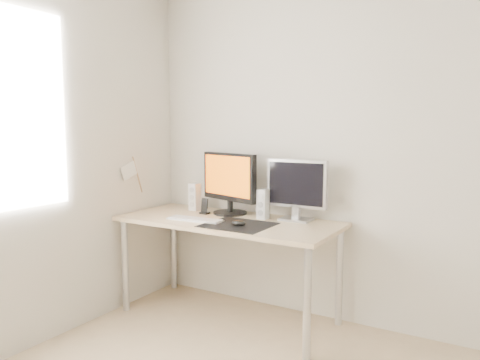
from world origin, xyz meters
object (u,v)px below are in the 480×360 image
at_px(main_monitor, 229,181).
at_px(speaker_right, 263,204).
at_px(mouse, 239,223).
at_px(keyboard, 195,219).
at_px(phone_dock, 205,209).
at_px(second_monitor, 297,187).
at_px(speaker_left, 195,197).
at_px(desk, 228,230).

xyz_separation_m(main_monitor, speaker_right, (0.31, -0.03, -0.15)).
relative_size(mouse, keyboard, 0.24).
distance_m(speaker_right, phone_dock, 0.48).
bearing_deg(second_monitor, speaker_left, -177.24).
bearing_deg(keyboard, mouse, -0.67).
height_order(desk, speaker_left, speaker_left).
distance_m(mouse, speaker_right, 0.32).
bearing_deg(desk, second_monitor, 27.31).
xyz_separation_m(desk, second_monitor, (0.43, 0.22, 0.32)).
height_order(speaker_right, keyboard, speaker_right).
height_order(second_monitor, speaker_right, second_monitor).
relative_size(main_monitor, speaker_right, 2.50).
height_order(mouse, speaker_right, speaker_right).
distance_m(mouse, speaker_left, 0.70).
height_order(main_monitor, speaker_left, main_monitor).
bearing_deg(desk, phone_dock, 161.09).
xyz_separation_m(second_monitor, speaker_right, (-0.23, -0.07, -0.13)).
relative_size(main_monitor, second_monitor, 1.20).
distance_m(second_monitor, keyboard, 0.76).
distance_m(second_monitor, phone_dock, 0.75).
height_order(main_monitor, second_monitor, main_monitor).
relative_size(speaker_right, keyboard, 0.51).
bearing_deg(keyboard, second_monitor, 31.05).
bearing_deg(second_monitor, mouse, -123.89).
bearing_deg(desk, mouse, -40.23).
bearing_deg(second_monitor, main_monitor, -175.68).
relative_size(speaker_left, speaker_right, 1.00).
bearing_deg(keyboard, speaker_right, 38.01).
bearing_deg(phone_dock, second_monitor, 10.49).
bearing_deg(second_monitor, speaker_right, -163.21).
xyz_separation_m(desk, phone_dock, (-0.27, 0.09, 0.11)).
relative_size(mouse, phone_dock, 0.86).
bearing_deg(main_monitor, second_monitor, 4.32).
relative_size(second_monitor, keyboard, 1.06).
xyz_separation_m(speaker_right, keyboard, (-0.39, -0.30, -0.10)).
bearing_deg(speaker_left, phone_dock, -29.49).
height_order(speaker_left, speaker_right, same).
relative_size(mouse, second_monitor, 0.23).
distance_m(desk, speaker_left, 0.50).
height_order(main_monitor, phone_dock, main_monitor).
distance_m(main_monitor, keyboard, 0.42).
bearing_deg(second_monitor, desk, -152.69).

